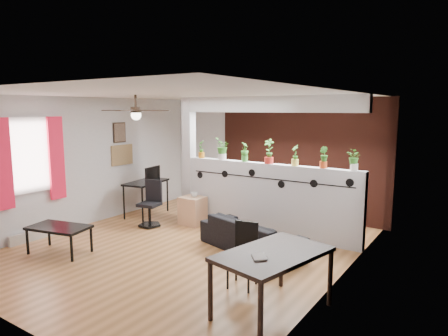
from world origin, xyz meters
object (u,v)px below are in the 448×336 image
potted_plant_6 (354,159)px  folding_chair (245,248)px  potted_plant_3 (269,151)px  sofa (251,235)px  cup (194,195)px  office_chair (151,206)px  cube_shelf (193,211)px  potted_plant_1 (222,148)px  potted_plant_2 (245,151)px  potted_plant_5 (324,157)px  potted_plant_4 (295,155)px  computer_desk (146,185)px  potted_plant_0 (201,148)px  dining_table (273,258)px  ceiling_fan (136,112)px  coffee_table (59,229)px

potted_plant_6 → folding_chair: (-0.79, -2.20, -1.04)m
potted_plant_3 → sofa: size_ratio=0.26×
sofa → cup: 1.89m
cup → office_chair: office_chair is taller
folding_chair → office_chair: bearing=156.4°
potted_plant_3 → cube_shelf: 2.06m
potted_plant_1 → potted_plant_6: 2.63m
cup → folding_chair: 2.96m
potted_plant_2 → cube_shelf: potted_plant_2 is taller
potted_plant_1 → office_chair: potted_plant_1 is taller
potted_plant_5 → potted_plant_4: bearing=180.0°
computer_desk → potted_plant_3: bearing=6.8°
folding_chair → potted_plant_6: bearing=70.2°
potted_plant_0 → potted_plant_4: potted_plant_4 is taller
potted_plant_6 → cube_shelf: bearing=-173.8°
potted_plant_6 → computer_desk: size_ratio=0.32×
potted_plant_4 → sofa: size_ratio=0.21×
potted_plant_3 → computer_desk: bearing=-173.2°
potted_plant_3 → office_chair: size_ratio=0.50×
potted_plant_2 → sofa: 1.79m
potted_plant_1 → computer_desk: potted_plant_1 is taller
potted_plant_6 → dining_table: (-0.13, -2.67, -0.89)m
potted_plant_4 → potted_plant_6: 1.05m
potted_plant_1 → potted_plant_5: 2.11m
ceiling_fan → cube_shelf: bearing=88.5°
cup → coffee_table: (-0.85, -2.53, -0.22)m
potted_plant_0 → cube_shelf: size_ratio=0.65×
potted_plant_3 → sofa: bearing=-78.1°
computer_desk → folding_chair: 4.11m
potted_plant_3 → sofa: potted_plant_3 is taller
potted_plant_1 → dining_table: size_ratio=0.30×
potted_plant_4 → dining_table: potted_plant_4 is taller
sofa → computer_desk: size_ratio=1.56×
potted_plant_3 → coffee_table: potted_plant_3 is taller
ceiling_fan → potted_plant_3: (1.60, 1.80, -0.72)m
potted_plant_4 → computer_desk: 3.52m
ceiling_fan → cup: ceiling_fan is taller
potted_plant_3 → folding_chair: potted_plant_3 is taller
potted_plant_2 → sofa: bearing=-53.8°
potted_plant_0 → potted_plant_1: (0.53, 0.00, 0.03)m
potted_plant_5 → potted_plant_6: bearing=0.0°
potted_plant_0 → potted_plant_1: potted_plant_1 is taller
computer_desk → coffee_table: 2.60m
potted_plant_6 → sofa: potted_plant_6 is taller
potted_plant_2 → folding_chair: potted_plant_2 is taller
folding_chair → computer_desk: bearing=153.1°
potted_plant_4 → coffee_table: 4.23m
potted_plant_2 → potted_plant_4: 1.05m
potted_plant_4 → dining_table: 2.96m
cup → potted_plant_6: bearing=6.3°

